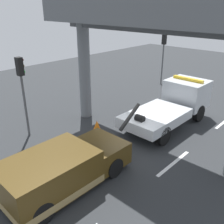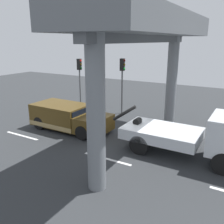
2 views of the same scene
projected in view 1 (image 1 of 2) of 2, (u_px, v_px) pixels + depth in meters
ground_plane at (133, 146)px, 12.86m from camera, size 60.00×40.00×0.10m
lane_stripe_mid at (173, 163)px, 11.39m from camera, size 2.60×0.16×0.01m
tow_truck_white at (174, 103)px, 14.93m from camera, size 7.26×2.46×2.46m
towed_van_green at (62, 170)px, 9.61m from camera, size 5.21×2.24×1.58m
overpass_structure at (150, 22)px, 11.13m from camera, size 3.60×11.06×6.81m
traffic_light_far at (22, 80)px, 12.66m from camera, size 0.39×0.32×4.23m
traffic_light_mid at (164, 48)px, 21.37m from camera, size 0.39×0.32×4.36m
traffic_cone_orange at (97, 127)px, 13.93m from camera, size 0.63×0.63×0.75m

